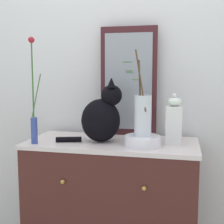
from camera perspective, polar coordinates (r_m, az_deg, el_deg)
wall_back at (r=2.16m, az=1.84°, el=7.84°), size 4.40×0.08×2.60m
sideboard at (r=2.04m, az=-0.00°, el=-17.25°), size 1.03×0.49×0.86m
mirror_leaning at (r=2.06m, az=3.05°, el=5.58°), size 0.37×0.03×0.71m
cat_sitting at (r=1.87m, az=-1.82°, el=-0.77°), size 0.40×0.23×0.39m
vase_slim_green at (r=1.87m, az=-14.17°, el=-0.03°), size 0.07×0.04×0.62m
bowl_porcelain at (r=1.79m, az=5.63°, el=-5.29°), size 0.21×0.21×0.06m
vase_glass_clear at (r=1.76m, az=5.62°, el=-0.34°), size 0.17×0.14×0.49m
jar_lidded_porcelain at (r=1.85m, az=11.30°, el=-1.68°), size 0.09×0.09×0.30m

